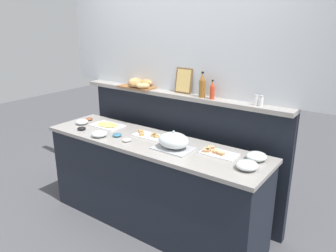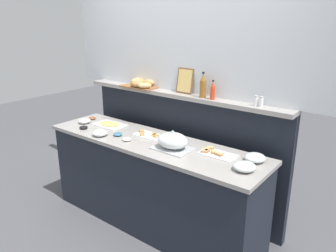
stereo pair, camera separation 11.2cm
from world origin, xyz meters
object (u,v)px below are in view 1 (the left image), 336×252
condiment_bowl_cream (82,128)px  condiment_bowl_teal (117,135)px  bread_basket (138,84)px  cold_cuts_platter (107,125)px  glass_bowl_medium (256,157)px  pepper_shaker (261,101)px  hot_sauce_bottle (212,91)px  condiment_bowl_dark (89,119)px  vinegar_bottle_amber (202,86)px  glass_bowl_large (82,122)px  condiment_bowl_red (127,140)px  sandwich_platter_side (217,153)px  framed_picture (184,81)px  sandwich_platter_rear (150,136)px  salt_shaker (256,100)px  glass_bowl_small (99,134)px  glass_bowl_extra (247,166)px  serving_cloche (174,141)px

condiment_bowl_cream → condiment_bowl_teal: bearing=9.0°
bread_basket → cold_cuts_platter: bearing=-119.3°
glass_bowl_medium → pepper_shaker: size_ratio=1.92×
hot_sauce_bottle → condiment_bowl_dark: bearing=-168.9°
condiment_bowl_cream → pepper_shaker: size_ratio=0.99×
condiment_bowl_teal → vinegar_bottle_amber: 0.93m
glass_bowl_large → condiment_bowl_red: size_ratio=1.63×
condiment_bowl_teal → condiment_bowl_cream: 0.44m
condiment_bowl_teal → condiment_bowl_red: condiment_bowl_teal is taller
cold_cuts_platter → glass_bowl_medium: size_ratio=2.02×
cold_cuts_platter → hot_sauce_bottle: size_ratio=1.92×
sandwich_platter_side → framed_picture: 0.83m
sandwich_platter_side → condiment_bowl_teal: 0.99m
sandwich_platter_rear → glass_bowl_medium: (1.04, 0.07, 0.02)m
glass_bowl_medium → sandwich_platter_rear: bearing=-176.3°
sandwich_platter_side → glass_bowl_large: bearing=-175.8°
glass_bowl_large → salt_shaker: 1.84m
glass_bowl_small → condiment_bowl_red: bearing=11.4°
glass_bowl_extra → pepper_shaker: size_ratio=1.94×
condiment_bowl_red → pepper_shaker: size_ratio=0.94×
glass_bowl_small → glass_bowl_extra: (1.44, 0.15, 0.00)m
sandwich_platter_side → serving_cloche: size_ratio=0.91×
glass_bowl_large → sandwich_platter_side: bearing=4.2°
sandwich_platter_rear → sandwich_platter_side: bearing=-0.4°
glass_bowl_large → bread_basket: 0.73m
glass_bowl_medium → salt_shaker: 0.48m
cold_cuts_platter → sandwich_platter_rear: bearing=0.3°
serving_cloche → glass_bowl_extra: 0.68m
sandwich_platter_rear → pepper_shaker: (0.95, 0.31, 0.42)m
glass_bowl_extra → bread_basket: size_ratio=0.41×
sandwich_platter_side → glass_bowl_small: size_ratio=2.11×
glass_bowl_extra → condiment_bowl_teal: bearing=-178.1°
condiment_bowl_dark → vinegar_bottle_amber: bearing=12.5°
sandwich_platter_rear → condiment_bowl_dark: (-0.88, 0.02, 0.00)m
condiment_bowl_red → cold_cuts_platter: bearing=155.0°
cold_cuts_platter → pepper_shaker: size_ratio=3.88×
condiment_bowl_teal → bread_basket: 0.65m
condiment_bowl_teal → condiment_bowl_dark: 0.66m
condiment_bowl_red → condiment_bowl_teal: bearing=164.8°
glass_bowl_small → salt_shaker: (1.30, 0.60, 0.40)m
sandwich_platter_rear → condiment_bowl_dark: size_ratio=4.39×
condiment_bowl_red → condiment_bowl_cream: bearing=-177.8°
glass_bowl_extra → condiment_bowl_cream: (-1.73, -0.11, -0.02)m
sandwich_platter_side → cold_cuts_platter: sandwich_platter_side is taller
cold_cuts_platter → pepper_shaker: pepper_shaker is taller
condiment_bowl_teal → salt_shaker: size_ratio=0.99×
glass_bowl_medium → glass_bowl_large: bearing=-174.3°
cold_cuts_platter → condiment_bowl_red: 0.53m
cold_cuts_platter → condiment_bowl_cream: bearing=-116.1°
sandwich_platter_side → pepper_shaker: size_ratio=3.58×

